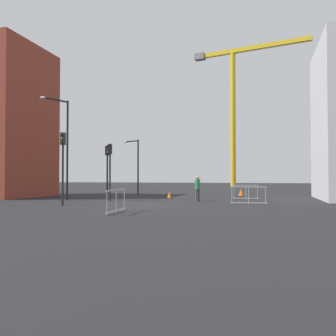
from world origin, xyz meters
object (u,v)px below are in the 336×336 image
(streetlamp_short, at_px, (136,161))
(traffic_cone_on_verge, at_px, (169,195))
(traffic_light_near, at_px, (107,163))
(traffic_light_corner, at_px, (110,163))
(pedestrian_walking, at_px, (197,186))
(construction_crane, at_px, (236,93))
(streetlamp_tall, at_px, (64,140))
(traffic_light_island, at_px, (63,157))
(traffic_cone_by_barrier, at_px, (241,193))

(streetlamp_short, relative_size, traffic_cone_on_verge, 10.14)
(traffic_light_near, height_order, traffic_cone_on_verge, traffic_light_near)
(traffic_light_corner, relative_size, pedestrian_walking, 2.27)
(construction_crane, relative_size, streetlamp_tall, 3.32)
(construction_crane, height_order, pedestrian_walking, construction_crane)
(traffic_light_island, bearing_deg, traffic_cone_by_barrier, 54.50)
(traffic_light_near, relative_size, traffic_cone_by_barrier, 6.21)
(streetlamp_short, bearing_deg, traffic_cone_by_barrier, -2.73)
(traffic_cone_on_verge, bearing_deg, traffic_light_corner, -130.63)
(streetlamp_short, height_order, traffic_cone_on_verge, streetlamp_short)
(pedestrian_walking, xyz_separation_m, traffic_cone_on_verge, (-2.68, 2.72, -0.78))
(construction_crane, bearing_deg, streetlamp_tall, -103.59)
(traffic_light_island, distance_m, traffic_cone_on_verge, 9.66)
(traffic_light_island, distance_m, traffic_light_near, 6.31)
(streetlamp_tall, bearing_deg, traffic_cone_on_verge, 31.40)
(streetlamp_short, xyz_separation_m, traffic_cone_on_verge, (4.65, -5.12, -2.94))
(traffic_light_near, bearing_deg, streetlamp_tall, -139.70)
(pedestrian_walking, bearing_deg, traffic_cone_on_verge, 134.58)
(traffic_light_corner, bearing_deg, streetlamp_short, 98.84)
(streetlamp_short, height_order, traffic_light_near, streetlamp_short)
(traffic_light_island, relative_size, pedestrian_walking, 2.42)
(construction_crane, height_order, traffic_light_near, construction_crane)
(traffic_cone_by_barrier, bearing_deg, traffic_light_island, -125.50)
(traffic_light_corner, bearing_deg, traffic_cone_on_verge, 49.37)
(streetlamp_tall, bearing_deg, traffic_light_corner, 4.69)
(streetlamp_short, bearing_deg, traffic_light_island, -87.82)
(traffic_light_island, bearing_deg, traffic_cone_on_verge, 63.63)
(streetlamp_tall, relative_size, traffic_cone_by_barrier, 11.17)
(construction_crane, bearing_deg, traffic_cone_on_verge, -94.31)
(traffic_light_island, bearing_deg, traffic_light_near, 91.19)
(pedestrian_walking, bearing_deg, construction_crane, 90.15)
(construction_crane, distance_m, traffic_light_corner, 40.72)
(streetlamp_short, distance_m, traffic_light_near, 7.18)
(traffic_cone_on_verge, bearing_deg, traffic_cone_by_barrier, 42.19)
(streetlamp_short, xyz_separation_m, traffic_cone_by_barrier, (9.78, -0.47, -2.87))
(streetlamp_tall, relative_size, pedestrian_walking, 4.12)
(streetlamp_tall, height_order, traffic_light_corner, streetlamp_tall)
(traffic_light_near, xyz_separation_m, pedestrian_walking, (6.95, -0.69, -1.66))
(streetlamp_tall, distance_m, streetlamp_short, 9.49)
(traffic_light_corner, bearing_deg, traffic_cone_by_barrier, 45.20)
(traffic_light_corner, xyz_separation_m, pedestrian_walking, (5.94, 1.08, -1.63))
(construction_crane, xyz_separation_m, traffic_cone_by_barrier, (2.55, -29.62, -15.58))
(streetlamp_short, distance_m, traffic_light_corner, 9.04)
(traffic_cone_by_barrier, bearing_deg, pedestrian_walking, -108.39)
(construction_crane, bearing_deg, traffic_light_near, -100.69)
(pedestrian_walking, bearing_deg, traffic_light_near, 174.30)
(construction_crane, relative_size, streetlamp_short, 4.59)
(pedestrian_walking, relative_size, traffic_cone_on_verge, 3.41)
(streetlamp_tall, relative_size, traffic_light_corner, 1.81)
(traffic_light_near, bearing_deg, traffic_light_corner, -60.39)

